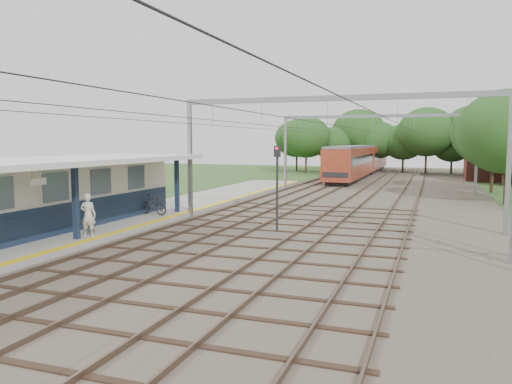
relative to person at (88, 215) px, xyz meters
The scene contains 14 objects.
ground 8.85m from the person, 48.96° to the right, with size 160.00×160.00×0.00m, color #2D4C1E.
ballast_bed 25.38m from the person, 67.38° to the left, with size 18.00×90.00×0.10m, color #473D33.
platform 7.69m from the person, 103.33° to the left, with size 5.00×52.00×0.35m, color gray.
yellow_stripe 7.48m from the person, 86.16° to the left, with size 0.45×52.00×0.01m, color yellow.
station_building 3.24m from the person, behind, with size 3.41×18.00×3.40m.
canopy 3.14m from the person, 163.42° to the right, with size 6.40×20.00×3.44m.
rail_tracks 24.52m from the person, 72.79° to the left, with size 11.80×88.00×0.15m.
catenary_system 21.21m from the person, 63.94° to the left, with size 17.22×88.00×7.00m.
tree_band 51.55m from the person, 79.25° to the left, with size 31.72×30.88×8.82m.
house_far 50.37m from the person, 64.40° to the left, with size 8.00×6.12×8.66m.
person is the anchor object (origin of this frame).
bicycle 6.84m from the person, 96.94° to the left, with size 0.55×1.95×1.17m, color black.
train 49.56m from the person, 83.92° to the left, with size 3.02×37.64×3.96m.
signal_post 9.03m from the person, 37.27° to the left, with size 0.32×0.27×4.36m.
Camera 1 is at (8.67, -11.48, 4.58)m, focal length 35.00 mm.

